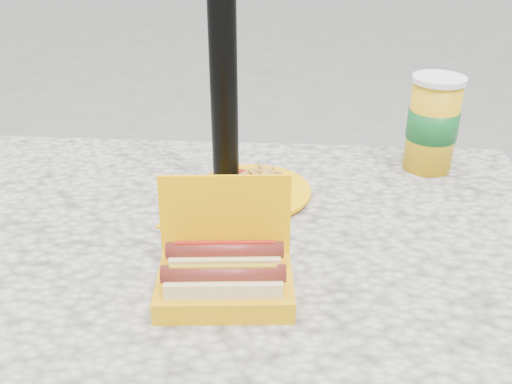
# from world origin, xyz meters

# --- Properties ---
(picnic_table) EXTENTS (1.20, 0.80, 0.75)m
(picnic_table) POSITION_xyz_m (0.00, 0.00, 0.64)
(picnic_table) COLOR beige
(picnic_table) RESTS_ON ground
(umbrella_pole) EXTENTS (0.05, 0.05, 2.20)m
(umbrella_pole) POSITION_xyz_m (0.00, 0.16, 1.10)
(umbrella_pole) COLOR black
(umbrella_pole) RESTS_ON ground
(hotdog_box) EXTENTS (0.20, 0.15, 0.16)m
(hotdog_box) POSITION_xyz_m (0.04, -0.16, 0.79)
(hotdog_box) COLOR #FFB300
(hotdog_box) RESTS_ON picnic_table
(fries_plate) EXTENTS (0.27, 0.32, 0.04)m
(fries_plate) POSITION_xyz_m (0.05, 0.13, 0.76)
(fries_plate) COLOR #FFA700
(fries_plate) RESTS_ON picnic_table
(soda_cup) EXTENTS (0.10, 0.10, 0.20)m
(soda_cup) POSITION_xyz_m (0.41, 0.29, 0.85)
(soda_cup) COLOR gold
(soda_cup) RESTS_ON picnic_table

